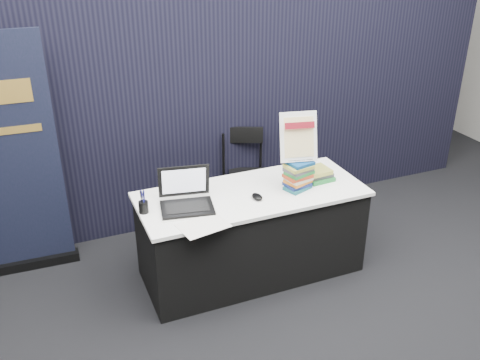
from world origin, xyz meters
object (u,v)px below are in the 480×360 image
(laptop, at_px, (185,198))
(pullup_banner, at_px, (9,174))
(stacking_chair, at_px, (249,172))
(book_stack_tall, at_px, (299,175))
(book_stack_short, at_px, (318,174))
(info_sign, at_px, (299,137))
(display_table, at_px, (251,233))

(laptop, height_order, pullup_banner, pullup_banner)
(laptop, bearing_deg, stacking_chair, 54.09)
(book_stack_tall, bearing_deg, book_stack_short, 20.45)
(stacking_chair, bearing_deg, info_sign, -64.02)
(display_table, bearing_deg, info_sign, -7.28)
(stacking_chair, bearing_deg, pullup_banner, -155.69)
(info_sign, distance_m, stacking_chair, 1.09)
(pullup_banner, bearing_deg, display_table, -22.09)
(book_stack_tall, xyz_separation_m, pullup_banner, (-2.11, 0.87, 0.01))
(laptop, distance_m, info_sign, 0.99)
(pullup_banner, height_order, stacking_chair, pullup_banner)
(book_stack_short, bearing_deg, info_sign, -166.61)
(pullup_banner, bearing_deg, laptop, -31.64)
(laptop, xyz_separation_m, book_stack_short, (1.15, 0.02, -0.02))
(laptop, bearing_deg, info_sign, 8.61)
(display_table, bearing_deg, book_stack_tall, -11.91)
(display_table, xyz_separation_m, book_stack_tall, (0.37, -0.08, 0.49))
(info_sign, bearing_deg, stacking_chair, 105.35)
(info_sign, bearing_deg, book_stack_short, 26.33)
(display_table, xyz_separation_m, book_stack_short, (0.59, 0.01, 0.42))
(laptop, relative_size, stacking_chair, 0.47)
(stacking_chair, bearing_deg, laptop, -113.24)
(display_table, distance_m, laptop, 0.71)
(laptop, distance_m, stacking_chair, 1.25)
(book_stack_tall, distance_m, stacking_chair, 0.97)
(pullup_banner, bearing_deg, book_stack_short, -16.21)
(laptop, bearing_deg, book_stack_short, 11.76)
(pullup_banner, relative_size, stacking_chair, 2.18)
(display_table, relative_size, pullup_banner, 0.91)
(book_stack_tall, distance_m, pullup_banner, 2.28)
(display_table, relative_size, info_sign, 4.53)
(book_stack_short, bearing_deg, stacking_chair, 107.99)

